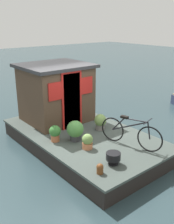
% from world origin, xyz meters
% --- Properties ---
extents(ground_plane, '(60.00, 60.00, 0.00)m').
position_xyz_m(ground_plane, '(0.00, 0.00, 0.00)').
color(ground_plane, '#2D4247').
extents(houseboat_deck, '(5.03, 2.85, 0.50)m').
position_xyz_m(houseboat_deck, '(0.00, 0.00, 0.25)').
color(houseboat_deck, '#424C47').
rests_on(houseboat_deck, ground_plane).
extents(houseboat_cabin, '(1.94, 2.13, 1.86)m').
position_xyz_m(houseboat_cabin, '(1.40, 0.00, 1.44)').
color(houseboat_cabin, '#4C3828').
rests_on(houseboat_cabin, houseboat_deck).
extents(bicycle, '(1.71, 0.61, 0.82)m').
position_xyz_m(bicycle, '(-1.48, -0.42, 0.88)').
color(bicycle, black).
rests_on(bicycle, houseboat_deck).
extents(potted_plant_basil, '(0.47, 0.47, 0.57)m').
position_xyz_m(potted_plant_basil, '(-0.29, 0.49, 0.81)').
color(potted_plant_basil, '#38383D').
rests_on(potted_plant_basil, houseboat_deck).
extents(potted_plant_rosemary, '(0.29, 0.29, 0.40)m').
position_xyz_m(potted_plant_rosemary, '(-0.88, 0.54, 0.70)').
color(potted_plant_rosemary, '#C6754C').
rests_on(potted_plant_rosemary, houseboat_deck).
extents(potted_plant_sage, '(0.36, 0.36, 0.49)m').
position_xyz_m(potted_plant_sage, '(-0.16, -0.55, 0.76)').
color(potted_plant_sage, slate).
rests_on(potted_plant_sage, houseboat_deck).
extents(potted_plant_fern, '(0.32, 0.32, 0.46)m').
position_xyz_m(potted_plant_fern, '(0.02, 0.95, 0.75)').
color(potted_plant_fern, '#B2603D').
rests_on(potted_plant_fern, houseboat_deck).
extents(charcoal_grill, '(0.34, 0.34, 0.29)m').
position_xyz_m(charcoal_grill, '(-1.86, 0.57, 0.69)').
color(charcoal_grill, black).
rests_on(charcoal_grill, houseboat_deck).
extents(mooring_bollard, '(0.16, 0.16, 0.24)m').
position_xyz_m(mooring_bollard, '(-1.96, 1.08, 0.62)').
color(mooring_bollard, brown).
rests_on(mooring_bollard, houseboat_deck).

